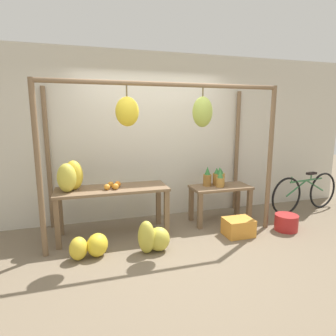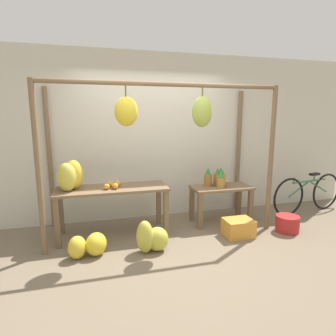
% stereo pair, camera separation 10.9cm
% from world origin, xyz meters
% --- Properties ---
extents(ground_plane, '(20.00, 20.00, 0.00)m').
position_xyz_m(ground_plane, '(0.00, 0.00, 0.00)').
color(ground_plane, '#756651').
extents(shop_wall_back, '(8.00, 0.08, 2.80)m').
position_xyz_m(shop_wall_back, '(0.00, 1.42, 1.40)').
color(shop_wall_back, beige).
rests_on(shop_wall_back, ground_plane).
extents(stall_awning, '(3.34, 1.15, 2.20)m').
position_xyz_m(stall_awning, '(-0.01, 0.53, 1.58)').
color(stall_awning, brown).
rests_on(stall_awning, ground_plane).
extents(display_table_main, '(1.61, 0.59, 0.73)m').
position_xyz_m(display_table_main, '(-0.73, 0.74, 0.61)').
color(display_table_main, brown).
rests_on(display_table_main, ground_plane).
extents(display_table_side, '(0.99, 0.48, 0.62)m').
position_xyz_m(display_table_side, '(1.04, 0.79, 0.48)').
color(display_table_side, brown).
rests_on(display_table_side, ground_plane).
extents(banana_pile_on_table, '(0.37, 0.48, 0.42)m').
position_xyz_m(banana_pile_on_table, '(-1.31, 0.78, 0.92)').
color(banana_pile_on_table, gold).
rests_on(banana_pile_on_table, display_table_main).
extents(orange_pile, '(0.25, 0.27, 0.09)m').
position_xyz_m(orange_pile, '(-0.72, 0.72, 0.77)').
color(orange_pile, orange).
rests_on(orange_pile, display_table_main).
extents(pineapple_cluster, '(0.38, 0.26, 0.32)m').
position_xyz_m(pineapple_cluster, '(0.99, 0.84, 0.74)').
color(pineapple_cluster, '#B27F38').
rests_on(pineapple_cluster, display_table_side).
extents(banana_pile_ground_left, '(0.57, 0.38, 0.30)m').
position_xyz_m(banana_pile_ground_left, '(-1.09, 0.13, 0.15)').
color(banana_pile_ground_left, yellow).
rests_on(banana_pile_ground_left, ground_plane).
extents(banana_pile_ground_right, '(0.49, 0.33, 0.43)m').
position_xyz_m(banana_pile_ground_right, '(-0.29, 0.06, 0.19)').
color(banana_pile_ground_right, gold).
rests_on(banana_pile_ground_right, ground_plane).
extents(fruit_crate_white, '(0.42, 0.32, 0.26)m').
position_xyz_m(fruit_crate_white, '(1.05, 0.19, 0.13)').
color(fruit_crate_white, orange).
rests_on(fruit_crate_white, ground_plane).
extents(blue_bucket, '(0.35, 0.35, 0.25)m').
position_xyz_m(blue_bucket, '(1.87, 0.15, 0.12)').
color(blue_bucket, '#AD2323').
rests_on(blue_bucket, ground_plane).
extents(parked_bicycle, '(1.64, 0.28, 0.73)m').
position_xyz_m(parked_bicycle, '(2.80, 0.80, 0.36)').
color(parked_bicycle, black).
rests_on(parked_bicycle, ground_plane).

